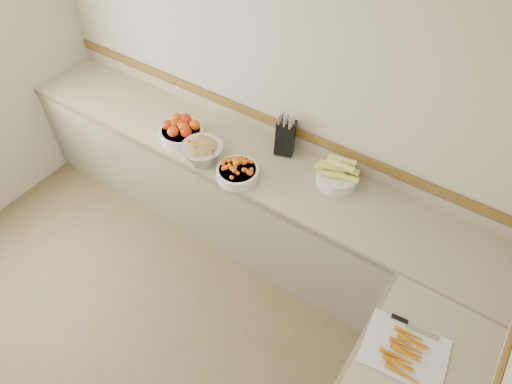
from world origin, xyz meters
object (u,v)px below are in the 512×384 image
Objects in this scene: knife_block at (285,137)px; corn_bowl at (337,174)px; tomato_bowl at (181,131)px; cutting_board at (405,351)px; cherry_tomato_bowl at (237,171)px; rhubarb_bowl at (202,152)px.

corn_bowl is (0.47, -0.08, -0.06)m from knife_block.
cutting_board is (2.07, -0.66, -0.06)m from tomato_bowl.
corn_bowl reaches higher than tomato_bowl.
knife_block is 0.45m from cherry_tomato_bowl.
corn_bowl is at bearing 29.72° from cherry_tomato_bowl.
cherry_tomato_bowl is 0.31m from rhubarb_bowl.
cutting_board is at bearing -17.32° from rhubarb_bowl.
knife_block is 0.99× the size of tomato_bowl.
tomato_bowl is at bearing 170.34° from cherry_tomato_bowl.
corn_bowl is 0.70× the size of cutting_board.
cherry_tomato_bowl is 0.98× the size of rhubarb_bowl.
rhubarb_bowl is (0.29, -0.11, 0.01)m from tomato_bowl.
cherry_tomato_bowl is (0.60, -0.10, -0.02)m from tomato_bowl.
cutting_board is (1.47, -0.56, -0.04)m from cherry_tomato_bowl.
knife_block is at bearing 44.48° from rhubarb_bowl.
corn_bowl is at bearing 11.43° from tomato_bowl.
rhubarb_bowl is (-0.31, -0.00, 0.03)m from cherry_tomato_bowl.
knife_block is 0.62m from rhubarb_bowl.
tomato_bowl is 2.17m from cutting_board.
corn_bowl is (0.61, 0.35, 0.02)m from cherry_tomato_bowl.
rhubarb_bowl is at bearing -159.01° from corn_bowl.
rhubarb_bowl is at bearing 162.68° from cutting_board.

